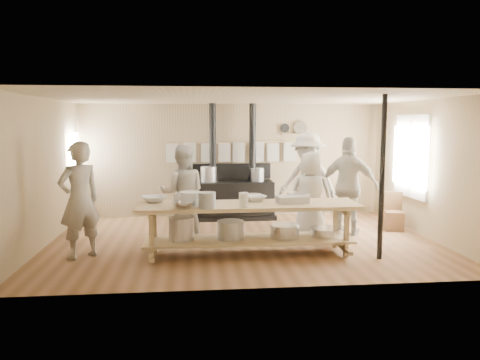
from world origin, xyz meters
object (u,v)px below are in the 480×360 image
object	(u,v)px
cook_left	(182,193)
cook_center	(311,196)
stove	(233,196)
chair	(394,219)
cook_by_window	(308,181)
roasting_pan	(292,199)
cook_right	(349,186)
cook_far_left	(79,200)
prep_table	(248,224)

from	to	relation	value
cook_left	cook_center	size ratio (longest dim) A/B	1.07
stove	chair	xyz separation A→B (m)	(3.16, -1.51, -0.29)
cook_by_window	roasting_pan	xyz separation A→B (m)	(-0.72, -1.86, -0.08)
stove	cook_right	bearing A→B (deg)	-40.98
stove	cook_right	size ratio (longest dim) A/B	1.37
cook_left	cook_center	distance (m)	2.36
stove	cook_far_left	world-z (taller)	stove
stove	cook_left	world-z (taller)	stove
cook_center	cook_by_window	bearing A→B (deg)	-82.01
stove	cook_right	xyz separation A→B (m)	(2.09, -1.82, 0.43)
stove	prep_table	distance (m)	3.02
stove	cook_far_left	distance (m)	4.00
prep_table	cook_far_left	xyz separation A→B (m)	(-2.69, 0.09, 0.42)
cook_far_left	cook_right	distance (m)	4.92
cook_far_left	cook_center	size ratio (longest dim) A/B	1.14
cook_right	cook_center	bearing A→B (deg)	51.61
prep_table	roasting_pan	world-z (taller)	roasting_pan
cook_left	cook_right	distance (m)	3.19
cook_by_window	chair	distance (m)	1.91
roasting_pan	prep_table	bearing A→B (deg)	-179.02
cook_left	cook_right	world-z (taller)	cook_right
cook_by_window	chair	xyz separation A→B (m)	(1.71, -0.37, -0.75)
stove	roasting_pan	size ratio (longest dim) A/B	5.15
cook_left	cook_right	size ratio (longest dim) A/B	0.93
cook_right	cook_by_window	bearing A→B (deg)	-17.63
prep_table	roasting_pan	xyz separation A→B (m)	(0.73, 0.01, 0.39)
cook_center	cook_right	size ratio (longest dim) A/B	0.87
cook_by_window	stove	bearing A→B (deg)	-177.20
cook_center	stove	bearing A→B (deg)	-41.34
chair	cook_right	bearing A→B (deg)	-149.31
cook_center	roasting_pan	world-z (taller)	cook_center
cook_right	chair	xyz separation A→B (m)	(1.07, 0.31, -0.72)
prep_table	chair	xyz separation A→B (m)	(3.16, 1.51, -0.29)
cook_by_window	chair	size ratio (longest dim) A/B	2.56
cook_center	cook_by_window	world-z (taller)	cook_by_window
cook_far_left	cook_left	size ratio (longest dim) A/B	1.06
cook_left	cook_by_window	bearing A→B (deg)	-159.51
stove	cook_by_window	world-z (taller)	stove
stove	roasting_pan	distance (m)	3.12
cook_by_window	chair	world-z (taller)	cook_by_window
chair	cook_center	bearing A→B (deg)	-146.40
stove	prep_table	xyz separation A→B (m)	(-0.00, -3.02, -0.00)
prep_table	cook_center	world-z (taller)	cook_center
prep_table	cook_by_window	size ratio (longest dim) A/B	1.83
cook_far_left	roasting_pan	world-z (taller)	cook_far_left
cook_center	roasting_pan	bearing A→B (deg)	76.38
prep_table	cook_right	xyz separation A→B (m)	(2.10, 1.20, 0.43)
stove	chair	bearing A→B (deg)	-25.49
stove	cook_left	size ratio (longest dim) A/B	1.47
cook_center	cook_left	bearing A→B (deg)	12.60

